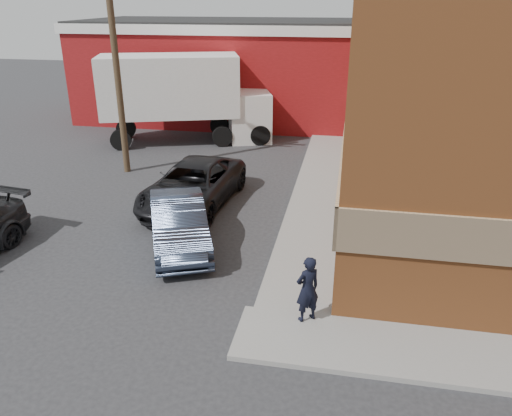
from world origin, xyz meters
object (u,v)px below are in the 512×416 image
at_px(warehouse, 224,69).
at_px(box_truck, 187,93).
at_px(sedan, 179,223).
at_px(man, 308,289).
at_px(suv_a, 193,185).
at_px(utility_pole, 115,55).

distance_m(warehouse, box_truck, 6.01).
bearing_deg(box_truck, warehouse, 68.38).
relative_size(warehouse, box_truck, 1.82).
xyz_separation_m(sedan, box_truck, (-3.26, 11.09, 1.73)).
xyz_separation_m(warehouse, man, (6.95, -20.25, -1.90)).
bearing_deg(suv_a, warehouse, 104.63).
bearing_deg(suv_a, man, -48.64).
relative_size(warehouse, man, 10.34).
distance_m(warehouse, suv_a, 14.37).
bearing_deg(suv_a, utility_pole, 147.05).
height_order(sedan, box_truck, box_truck).
bearing_deg(sedan, warehouse, 76.58).
relative_size(man, box_truck, 0.18).
height_order(utility_pole, box_truck, utility_pole).
relative_size(warehouse, sedan, 3.72).
relative_size(warehouse, suv_a, 3.03).
bearing_deg(man, box_truck, -99.70).
distance_m(utility_pole, man, 13.11).
relative_size(utility_pole, box_truck, 1.00).
distance_m(man, sedan, 5.15).
xyz_separation_m(utility_pole, man, (8.45, -9.25, -3.84)).
distance_m(warehouse, man, 21.50).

